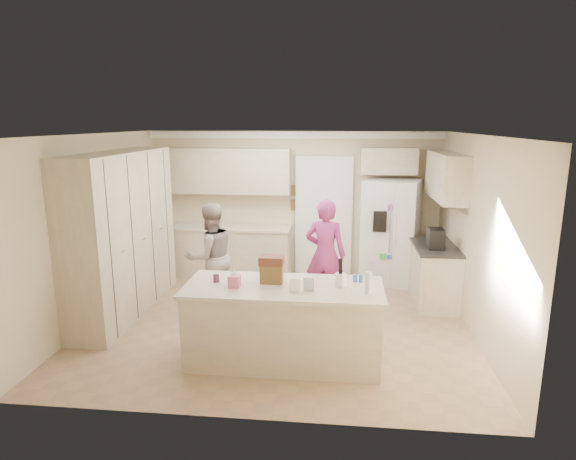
# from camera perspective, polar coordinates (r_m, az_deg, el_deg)

# --- Properties ---
(floor) EXTENTS (5.20, 4.60, 0.02)m
(floor) POSITION_cam_1_polar(r_m,az_deg,el_deg) (6.93, -1.14, -10.84)
(floor) COLOR #9D7C5C
(floor) RESTS_ON ground
(ceiling) EXTENTS (5.20, 4.60, 0.02)m
(ceiling) POSITION_cam_1_polar(r_m,az_deg,el_deg) (6.35, -1.25, 11.36)
(ceiling) COLOR white
(ceiling) RESTS_ON wall_back
(wall_back) EXTENTS (5.20, 0.02, 2.60)m
(wall_back) POSITION_cam_1_polar(r_m,az_deg,el_deg) (8.77, 0.69, 3.16)
(wall_back) COLOR beige
(wall_back) RESTS_ON ground
(wall_front) EXTENTS (5.20, 0.02, 2.60)m
(wall_front) POSITION_cam_1_polar(r_m,az_deg,el_deg) (4.33, -5.04, -7.12)
(wall_front) COLOR beige
(wall_front) RESTS_ON ground
(wall_left) EXTENTS (0.02, 4.60, 2.60)m
(wall_left) POSITION_cam_1_polar(r_m,az_deg,el_deg) (7.31, -21.94, 0.27)
(wall_left) COLOR beige
(wall_left) RESTS_ON ground
(wall_right) EXTENTS (0.02, 4.60, 2.60)m
(wall_right) POSITION_cam_1_polar(r_m,az_deg,el_deg) (6.72, 21.48, -0.74)
(wall_right) COLOR beige
(wall_right) RESTS_ON ground
(crown_back) EXTENTS (5.20, 0.08, 0.12)m
(crown_back) POSITION_cam_1_polar(r_m,az_deg,el_deg) (8.60, 0.68, 11.21)
(crown_back) COLOR white
(crown_back) RESTS_ON wall_back
(pantry_bank) EXTENTS (0.60, 2.60, 2.35)m
(pantry_bank) POSITION_cam_1_polar(r_m,az_deg,el_deg) (7.37, -19.01, -0.39)
(pantry_bank) COLOR beige
(pantry_bank) RESTS_ON floor
(back_base_cab) EXTENTS (2.20, 0.60, 0.88)m
(back_base_cab) POSITION_cam_1_polar(r_m,az_deg,el_deg) (8.84, -6.97, -2.57)
(back_base_cab) COLOR beige
(back_base_cab) RESTS_ON floor
(back_countertop) EXTENTS (2.24, 0.63, 0.04)m
(back_countertop) POSITION_cam_1_polar(r_m,az_deg,el_deg) (8.72, -7.06, 0.33)
(back_countertop) COLOR beige
(back_countertop) RESTS_ON back_base_cab
(back_upper_cab) EXTENTS (2.20, 0.35, 0.80)m
(back_upper_cab) POSITION_cam_1_polar(r_m,az_deg,el_deg) (8.69, -7.05, 6.97)
(back_upper_cab) COLOR beige
(back_upper_cab) RESTS_ON wall_back
(doorway_opening) EXTENTS (0.90, 0.06, 2.10)m
(doorway_opening) POSITION_cam_1_polar(r_m,az_deg,el_deg) (8.75, 4.25, 1.44)
(doorway_opening) COLOR black
(doorway_opening) RESTS_ON floor
(doorway_casing) EXTENTS (1.02, 0.03, 2.22)m
(doorway_casing) POSITION_cam_1_polar(r_m,az_deg,el_deg) (8.72, 4.24, 1.40)
(doorway_casing) COLOR white
(doorway_casing) RESTS_ON floor
(wall_frame_upper) EXTENTS (0.15, 0.02, 0.20)m
(wall_frame_upper) POSITION_cam_1_polar(r_m,az_deg,el_deg) (8.69, 0.80, 4.74)
(wall_frame_upper) COLOR brown
(wall_frame_upper) RESTS_ON wall_back
(wall_frame_lower) EXTENTS (0.15, 0.02, 0.20)m
(wall_frame_lower) POSITION_cam_1_polar(r_m,az_deg,el_deg) (8.73, 0.79, 2.99)
(wall_frame_lower) COLOR brown
(wall_frame_lower) RESTS_ON wall_back
(refrigerator) EXTENTS (1.07, 0.93, 1.80)m
(refrigerator) POSITION_cam_1_polar(r_m,az_deg,el_deg) (8.49, 12.04, -0.20)
(refrigerator) COLOR white
(refrigerator) RESTS_ON floor
(fridge_seam) EXTENTS (0.02, 0.02, 1.78)m
(fridge_seam) POSITION_cam_1_polar(r_m,az_deg,el_deg) (8.14, 12.29, -0.76)
(fridge_seam) COLOR gray
(fridge_seam) RESTS_ON refrigerator
(fridge_dispenser) EXTENTS (0.22, 0.03, 0.35)m
(fridge_dispenser) POSITION_cam_1_polar(r_m,az_deg,el_deg) (8.06, 10.83, 0.98)
(fridge_dispenser) COLOR black
(fridge_dispenser) RESTS_ON refrigerator
(fridge_handle_l) EXTENTS (0.02, 0.02, 0.85)m
(fridge_handle_l) POSITION_cam_1_polar(r_m,az_deg,el_deg) (8.09, 12.00, 0.25)
(fridge_handle_l) COLOR silver
(fridge_handle_l) RESTS_ON refrigerator
(fridge_handle_r) EXTENTS (0.02, 0.02, 0.85)m
(fridge_handle_r) POSITION_cam_1_polar(r_m,az_deg,el_deg) (8.10, 12.70, 0.23)
(fridge_handle_r) COLOR silver
(fridge_handle_r) RESTS_ON refrigerator
(over_fridge_cab) EXTENTS (0.95, 0.35, 0.45)m
(over_fridge_cab) POSITION_cam_1_polar(r_m,az_deg,el_deg) (8.49, 11.85, 8.02)
(over_fridge_cab) COLOR beige
(over_fridge_cab) RESTS_ON wall_back
(right_base_cab) EXTENTS (0.60, 1.20, 0.88)m
(right_base_cab) POSITION_cam_1_polar(r_m,az_deg,el_deg) (7.81, 16.86, -5.12)
(right_base_cab) COLOR beige
(right_base_cab) RESTS_ON floor
(right_countertop) EXTENTS (0.63, 1.24, 0.04)m
(right_countertop) POSITION_cam_1_polar(r_m,az_deg,el_deg) (7.68, 17.01, -1.85)
(right_countertop) COLOR #2D2B28
(right_countertop) RESTS_ON right_base_cab
(right_upper_cab) EXTENTS (0.35, 1.50, 0.70)m
(right_upper_cab) POSITION_cam_1_polar(r_m,az_deg,el_deg) (7.72, 18.23, 6.07)
(right_upper_cab) COLOR beige
(right_upper_cab) RESTS_ON wall_right
(coffee_maker) EXTENTS (0.22, 0.28, 0.30)m
(coffee_maker) POSITION_cam_1_polar(r_m,az_deg,el_deg) (7.44, 17.07, -0.97)
(coffee_maker) COLOR black
(coffee_maker) RESTS_ON right_countertop
(island_base) EXTENTS (2.20, 0.90, 0.88)m
(island_base) POSITION_cam_1_polar(r_m,az_deg,el_deg) (5.73, -0.53, -11.19)
(island_base) COLOR beige
(island_base) RESTS_ON floor
(island_top) EXTENTS (2.28, 0.96, 0.05)m
(island_top) POSITION_cam_1_polar(r_m,az_deg,el_deg) (5.56, -0.54, -6.86)
(island_top) COLOR beige
(island_top) RESTS_ON island_base
(utensil_crock) EXTENTS (0.13, 0.13, 0.15)m
(utensil_crock) POSITION_cam_1_polar(r_m,az_deg,el_deg) (5.54, 6.25, -5.91)
(utensil_crock) COLOR white
(utensil_crock) RESTS_ON island_top
(tissue_box) EXTENTS (0.13, 0.13, 0.14)m
(tissue_box) POSITION_cam_1_polar(r_m,az_deg,el_deg) (5.52, -6.37, -6.03)
(tissue_box) COLOR #DD6C8A
(tissue_box) RESTS_ON island_top
(tissue_plume) EXTENTS (0.08, 0.08, 0.08)m
(tissue_plume) POSITION_cam_1_polar(r_m,az_deg,el_deg) (5.49, -6.40, -4.95)
(tissue_plume) COLOR white
(tissue_plume) RESTS_ON tissue_box
(dollhouse_body) EXTENTS (0.26, 0.18, 0.22)m
(dollhouse_body) POSITION_cam_1_polar(r_m,az_deg,el_deg) (5.63, -1.95, -5.16)
(dollhouse_body) COLOR brown
(dollhouse_body) RESTS_ON island_top
(dollhouse_roof) EXTENTS (0.28, 0.20, 0.10)m
(dollhouse_roof) POSITION_cam_1_polar(r_m,az_deg,el_deg) (5.58, -1.96, -3.60)
(dollhouse_roof) COLOR #592D1E
(dollhouse_roof) RESTS_ON dollhouse_body
(jam_jar) EXTENTS (0.07, 0.07, 0.09)m
(jam_jar) POSITION_cam_1_polar(r_m,az_deg,el_deg) (5.72, -8.50, -5.67)
(jam_jar) COLOR #59263F
(jam_jar) RESTS_ON island_top
(greeting_card_a) EXTENTS (0.12, 0.06, 0.16)m
(greeting_card_a) POSITION_cam_1_polar(r_m,az_deg,el_deg) (5.32, 0.83, -6.57)
(greeting_card_a) COLOR white
(greeting_card_a) RESTS_ON island_top
(greeting_card_b) EXTENTS (0.12, 0.05, 0.16)m
(greeting_card_b) POSITION_cam_1_polar(r_m,az_deg,el_deg) (5.36, 2.49, -6.44)
(greeting_card_b) COLOR silver
(greeting_card_b) RESTS_ON island_top
(water_bottle) EXTENTS (0.07, 0.07, 0.24)m
(water_bottle) POSITION_cam_1_polar(r_m,az_deg,el_deg) (5.35, 9.50, -6.20)
(water_bottle) COLOR silver
(water_bottle) RESTS_ON island_top
(shaker_salt) EXTENTS (0.05, 0.05, 0.09)m
(shaker_salt) POSITION_cam_1_polar(r_m,az_deg,el_deg) (5.72, 7.95, -5.68)
(shaker_salt) COLOR #3C60B5
(shaker_salt) RESTS_ON island_top
(shaker_pepper) EXTENTS (0.05, 0.05, 0.09)m
(shaker_pepper) POSITION_cam_1_polar(r_m,az_deg,el_deg) (5.72, 8.65, -5.69)
(shaker_pepper) COLOR #3C60B5
(shaker_pepper) RESTS_ON island_top
(teen_boy) EXTENTS (0.99, 0.97, 1.61)m
(teen_boy) POSITION_cam_1_polar(r_m,az_deg,el_deg) (7.23, -9.15, -3.13)
(teen_boy) COLOR gray
(teen_boy) RESTS_ON floor
(teen_girl) EXTENTS (0.67, 0.51, 1.67)m
(teen_girl) POSITION_cam_1_polar(r_m,az_deg,el_deg) (7.17, 4.44, -2.90)
(teen_girl) COLOR #AA327D
(teen_girl) RESTS_ON floor
(fridge_magnets) EXTENTS (0.76, 0.02, 1.44)m
(fridge_magnets) POSITION_cam_1_polar(r_m,az_deg,el_deg) (8.14, 12.30, -0.78)
(fridge_magnets) COLOR tan
(fridge_magnets) RESTS_ON refrigerator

